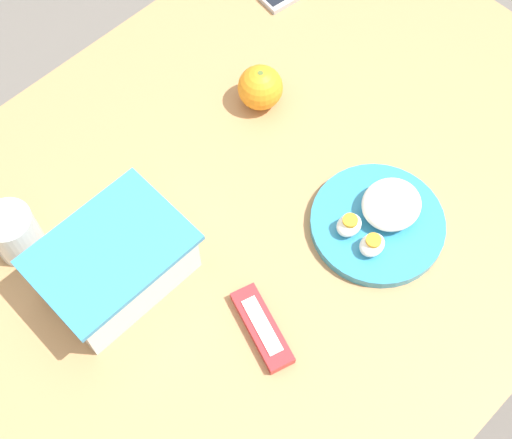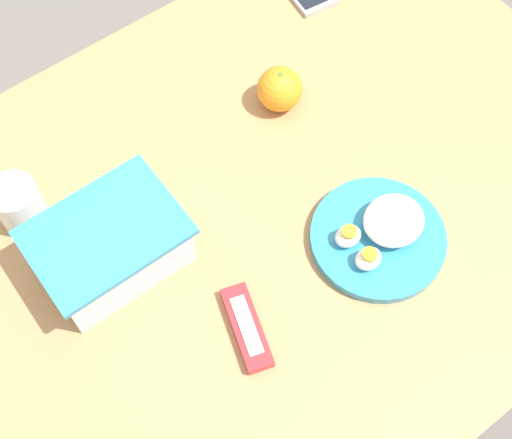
# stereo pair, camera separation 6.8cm
# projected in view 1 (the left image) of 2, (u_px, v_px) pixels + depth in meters

# --- Properties ---
(ground_plane) EXTENTS (10.00, 10.00, 0.00)m
(ground_plane) POSITION_uv_depth(u_px,v_px,m) (267.00, 336.00, 1.78)
(ground_plane) COLOR #66605B
(table) EXTENTS (1.22, 0.93, 0.70)m
(table) POSITION_uv_depth(u_px,v_px,m) (271.00, 225.00, 1.24)
(table) COLOR #AD7F51
(table) RESTS_ON ground_plane
(food_container) EXTENTS (0.22, 0.16, 0.10)m
(food_container) POSITION_uv_depth(u_px,v_px,m) (115.00, 265.00, 1.05)
(food_container) COLOR white
(food_container) RESTS_ON table
(orange_fruit) EXTENTS (0.08, 0.08, 0.08)m
(orange_fruit) POSITION_uv_depth(u_px,v_px,m) (260.00, 88.00, 1.21)
(orange_fruit) COLOR orange
(orange_fruit) RESTS_ON table
(rice_plate) EXTENTS (0.21, 0.21, 0.06)m
(rice_plate) POSITION_uv_depth(u_px,v_px,m) (380.00, 219.00, 1.12)
(rice_plate) COLOR teal
(rice_plate) RESTS_ON table
(candy_bar) EXTENTS (0.08, 0.14, 0.02)m
(candy_bar) POSITION_uv_depth(u_px,v_px,m) (262.00, 328.00, 1.05)
(candy_bar) COLOR #B7282D
(candy_bar) RESTS_ON table
(drinking_glass) EXTENTS (0.07, 0.07, 0.09)m
(drinking_glass) POSITION_uv_depth(u_px,v_px,m) (15.00, 233.00, 1.08)
(drinking_glass) COLOR silver
(drinking_glass) RESTS_ON table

